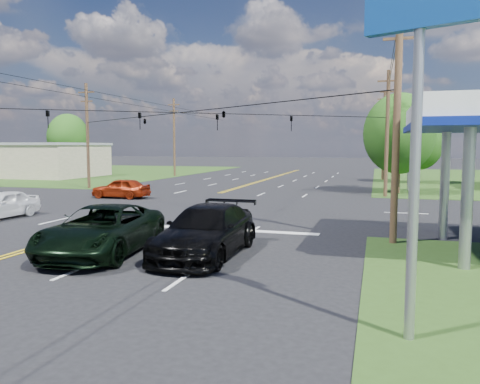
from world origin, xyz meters
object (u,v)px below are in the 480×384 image
(tree_right_a, at_px, (399,134))
(pole_nw, at_px, (88,135))
(pole_se, at_px, (397,118))
(pickup_white, at_px, (1,205))
(polesign_se, at_px, (419,56))
(pole_left_far, at_px, (174,136))
(retail_nw, at_px, (33,161))
(pole_right_far, at_px, (384,135))
(tree_far_l, at_px, (68,137))
(suv_black, at_px, (206,231))
(pickup_dkgreen, at_px, (102,230))
(tree_right_b, at_px, (419,143))
(pole_ne, at_px, (387,132))

(tree_right_a, bearing_deg, pole_nw, -173.66)
(pole_se, height_order, pickup_white, pole_se)
(pole_nw, bearing_deg, polesign_se, -46.75)
(pole_nw, distance_m, pole_left_far, 19.00)
(pickup_white, distance_m, polesign_se, 22.98)
(retail_nw, height_order, pole_right_far, pole_right_far)
(pole_se, bearing_deg, tree_right_a, 87.27)
(pole_right_far, relative_size, pickup_white, 2.28)
(tree_far_l, distance_m, suv_black, 59.45)
(retail_nw, distance_m, pickup_dkgreen, 48.70)
(suv_black, relative_size, polesign_se, 0.85)
(pickup_dkgreen, xyz_separation_m, pickup_white, (-9.83, 5.75, -0.12))
(tree_right_a, distance_m, polesign_se, 30.66)
(pole_se, bearing_deg, tree_far_l, 137.66)
(polesign_se, bearing_deg, tree_right_b, 85.31)
(polesign_se, bearing_deg, suv_black, 138.33)
(suv_black, height_order, pickup_white, suv_black)
(retail_nw, bearing_deg, suv_black, -43.67)
(suv_black, xyz_separation_m, pickup_white, (-13.47, 4.94, -0.13))
(pole_se, xyz_separation_m, pole_right_far, (0.00, 37.00, 0.25))
(pole_se, distance_m, pole_left_far, 45.22)
(retail_nw, bearing_deg, tree_right_a, -12.80)
(suv_black, bearing_deg, tree_far_l, 130.99)
(pole_right_far, relative_size, tree_far_l, 1.15)
(tree_right_a, distance_m, pickup_white, 29.20)
(pole_ne, relative_size, tree_right_a, 1.16)
(pole_right_far, xyz_separation_m, tree_right_b, (3.50, -4.00, -0.95))
(retail_nw, xyz_separation_m, tree_far_l, (-2.00, 10.00, 3.19))
(pole_ne, relative_size, tree_far_l, 1.09)
(pole_right_far, bearing_deg, tree_right_b, -48.81)
(tree_right_b, relative_size, suv_black, 1.18)
(tree_right_b, relative_size, tree_far_l, 0.81)
(tree_far_l, xyz_separation_m, suv_black, (38.64, -44.98, -4.32))
(retail_nw, relative_size, pole_ne, 1.68)
(pole_right_far, height_order, tree_right_b, pole_right_far)
(tree_right_a, bearing_deg, pickup_dkgreen, -113.10)
(pole_ne, xyz_separation_m, suv_black, (-6.36, -21.98, -4.04))
(suv_black, distance_m, polesign_se, 9.69)
(retail_nw, xyz_separation_m, pole_se, (43.00, -31.00, 2.92))
(pole_left_far, bearing_deg, polesign_se, -60.86)
(tree_right_b, bearing_deg, tree_right_a, -101.77)
(retail_nw, bearing_deg, tree_far_l, 101.31)
(pole_se, xyz_separation_m, pickup_white, (-19.83, 0.96, -4.17))
(pole_nw, height_order, pole_left_far, pole_left_far)
(pole_right_far, bearing_deg, tree_far_l, 174.92)
(retail_nw, bearing_deg, pole_right_far, 7.94)
(pole_se, relative_size, pickup_dkgreen, 1.53)
(pole_ne, bearing_deg, pole_right_far, 90.00)
(pole_nw, bearing_deg, pole_left_far, 90.00)
(pole_right_far, xyz_separation_m, pickup_white, (-19.83, -36.04, -4.42))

